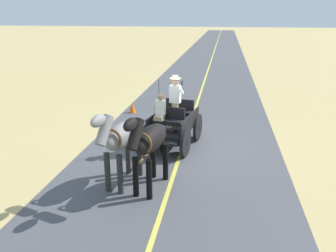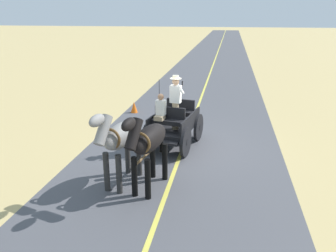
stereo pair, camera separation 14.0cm
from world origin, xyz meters
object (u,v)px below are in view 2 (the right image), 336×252
object	(u,v)px
horse_near_side	(148,142)
horse_off_side	(120,138)
traffic_cone	(134,107)
horse_drawn_carriage	(174,124)

from	to	relation	value
horse_near_side	horse_off_side	world-z (taller)	same
horse_near_side	horse_off_side	distance (m)	0.78
horse_near_side	traffic_cone	world-z (taller)	horse_near_side
horse_off_side	traffic_cone	distance (m)	6.89
horse_near_side	traffic_cone	size ratio (longest dim) A/B	4.42
horse_near_side	horse_drawn_carriage	bearing A→B (deg)	-92.72
horse_near_side	horse_off_side	xyz separation A→B (m)	(0.77, -0.13, 0.00)
horse_near_side	traffic_cone	distance (m)	7.22
horse_off_side	horse_drawn_carriage	bearing A→B (deg)	-107.35
horse_drawn_carriage	horse_off_side	xyz separation A→B (m)	(0.91, 2.92, 0.51)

